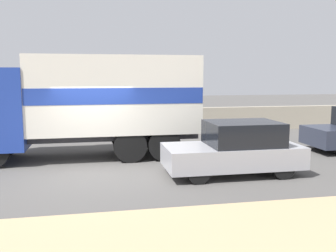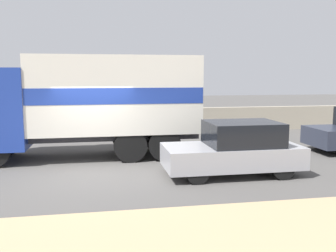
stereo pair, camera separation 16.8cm
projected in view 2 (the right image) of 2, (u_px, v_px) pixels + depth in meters
The scene contains 4 objects.
ground_plane at pixel (94, 174), 10.90m from camera, with size 80.00×80.00×0.00m, color #514F4C.
stone_wall_backdrop at pixel (96, 122), 18.13m from camera, with size 60.00×0.35×1.21m.
box_truck at pixel (90, 100), 12.83m from camera, with size 7.69×2.39×3.50m.
car_hatchback at pixel (235, 149), 10.75m from camera, with size 3.91×1.74×1.53m.
Camera 2 is at (0.22, -10.82, 2.86)m, focal length 40.00 mm.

